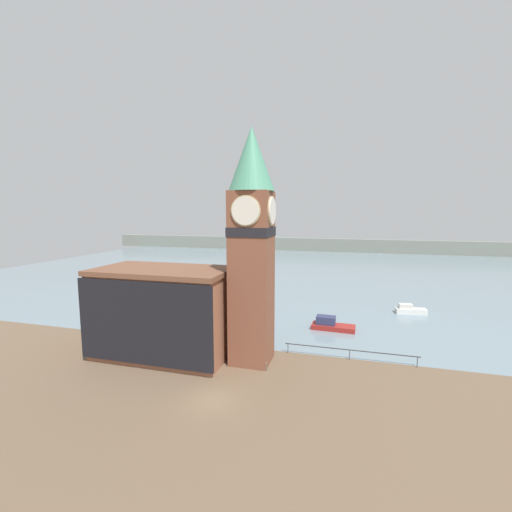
# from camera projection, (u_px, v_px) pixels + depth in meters

# --- Properties ---
(ground_plane) EXTENTS (160.00, 160.00, 0.00)m
(ground_plane) POSITION_uv_depth(u_px,v_px,m) (212.00, 401.00, 27.71)
(ground_plane) COLOR brown
(water) EXTENTS (160.00, 120.00, 0.00)m
(water) POSITION_uv_depth(u_px,v_px,m) (311.00, 267.00, 95.83)
(water) COLOR gray
(water) RESTS_ON ground_plane
(far_shoreline) EXTENTS (180.00, 3.00, 5.00)m
(far_shoreline) POSITION_uv_depth(u_px,v_px,m) (322.00, 245.00, 133.76)
(far_shoreline) COLOR gray
(far_shoreline) RESTS_ON water
(pier_railing) EXTENTS (13.49, 0.08, 1.09)m
(pier_railing) POSITION_uv_depth(u_px,v_px,m) (350.00, 351.00, 35.27)
(pier_railing) COLOR #333338
(pier_railing) RESTS_ON ground_plane
(clock_tower) EXTENTS (4.45, 4.45, 23.23)m
(clock_tower) POSITION_uv_depth(u_px,v_px,m) (252.00, 241.00, 33.57)
(clock_tower) COLOR brown
(clock_tower) RESTS_ON ground_plane
(pier_building) EXTENTS (14.30, 7.86, 9.35)m
(pier_building) POSITION_uv_depth(u_px,v_px,m) (163.00, 312.00, 36.14)
(pier_building) COLOR #935B42
(pier_building) RESTS_ON ground_plane
(boat_near) EXTENTS (5.60, 2.42, 1.68)m
(boat_near) POSITION_uv_depth(u_px,v_px,m) (331.00, 325.00, 44.55)
(boat_near) COLOR maroon
(boat_near) RESTS_ON water
(boat_far) EXTENTS (4.51, 1.94, 1.44)m
(boat_far) POSITION_uv_depth(u_px,v_px,m) (410.00, 310.00, 51.51)
(boat_far) COLOR silver
(boat_far) RESTS_ON water
(mooring_bollard_near) EXTENTS (0.32, 0.32, 0.84)m
(mooring_bollard_near) POSITION_uv_depth(u_px,v_px,m) (266.00, 366.00, 32.97)
(mooring_bollard_near) COLOR brown
(mooring_bollard_near) RESTS_ON ground_plane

